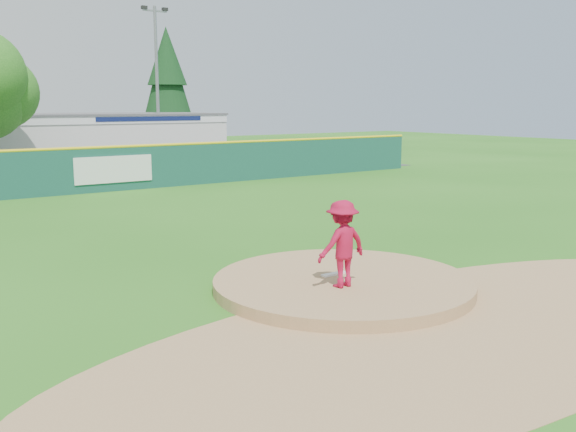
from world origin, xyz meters
TOP-DOWN VIEW (x-y plane):
  - ground at (0.00, 0.00)m, footprint 120.00×120.00m
  - pitchers_mound at (0.00, 0.00)m, footprint 5.50×5.50m
  - pitching_rubber at (0.00, 0.30)m, footprint 0.60×0.15m
  - infield_dirt_arc at (0.00, -3.00)m, footprint 15.40×15.40m
  - parking_lot at (0.00, 27.00)m, footprint 44.00×16.00m
  - pitcher at (-0.44, -0.47)m, footprint 1.14×0.66m
  - van at (0.98, 24.56)m, footprint 4.89×3.57m
  - pool_building_grp at (6.00, 31.99)m, footprint 15.20×8.20m
  - fence_banners at (-2.20, 17.92)m, footprint 11.53×0.04m
  - outfield_fence at (0.00, 18.00)m, footprint 40.00×0.14m
  - conifer_tree at (13.00, 36.00)m, footprint 4.40×4.40m
  - light_pole_right at (9.00, 29.00)m, footprint 1.75×0.25m

SIDE VIEW (x-z plane):
  - ground at x=0.00m, z-range 0.00..0.00m
  - pitchers_mound at x=0.00m, z-range -0.25..0.25m
  - infield_dirt_arc at x=0.00m, z-range 0.00..0.01m
  - parking_lot at x=0.00m, z-range 0.00..0.02m
  - pitching_rubber at x=0.00m, z-range 0.25..0.29m
  - van at x=0.98m, z-range 0.02..1.26m
  - fence_banners at x=-2.20m, z-range 0.40..1.60m
  - outfield_fence at x=0.00m, z-range 0.05..2.12m
  - pitcher at x=-0.44m, z-range 0.25..2.01m
  - pool_building_grp at x=6.00m, z-range 0.01..3.32m
  - conifer_tree at x=13.00m, z-range 0.79..10.29m
  - light_pole_right at x=9.00m, z-range 0.54..10.54m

